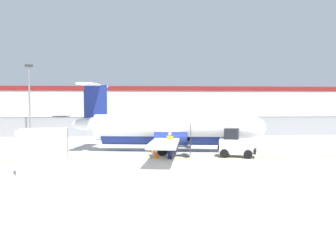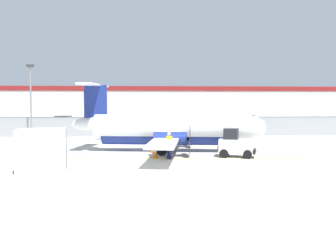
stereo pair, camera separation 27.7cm
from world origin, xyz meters
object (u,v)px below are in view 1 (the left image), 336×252
at_px(baggage_tug, 236,144).
at_px(parked_car_4, 244,120).
at_px(parked_car_1, 88,124).
at_px(parked_car_3, 208,124).
at_px(commuter_airplane, 172,130).
at_px(apron_light_pole, 29,95).
at_px(parked_car_2, 151,121).
at_px(traffic_cone_near_right, 153,148).
at_px(traffic_cone_near_left, 156,153).
at_px(ground_crew_worker, 170,144).
at_px(cargo_container, 43,150).
at_px(parked_car_0, 62,121).

bearing_deg(baggage_tug, parked_car_4, 92.86).
xyz_separation_m(parked_car_1, parked_car_3, (15.10, -1.42, 0.00)).
relative_size(commuter_airplane, parked_car_3, 3.82).
xyz_separation_m(parked_car_3, apron_light_pole, (-19.19, -9.00, 3.41)).
distance_m(parked_car_1, parked_car_2, 11.06).
distance_m(traffic_cone_near_right, parked_car_4, 33.28).
bearing_deg(traffic_cone_near_left, traffic_cone_near_right, 92.30).
distance_m(ground_crew_worker, parked_car_3, 23.95).
relative_size(ground_crew_worker, parked_car_3, 0.40).
bearing_deg(parked_car_1, cargo_container, -81.89).
bearing_deg(parked_car_1, parked_car_3, -0.72).
height_order(commuter_airplane, parked_car_0, commuter_airplane).
bearing_deg(parked_car_4, parked_car_2, 6.07).
xyz_separation_m(baggage_tug, traffic_cone_near_left, (-5.24, -0.08, -0.54)).
bearing_deg(traffic_cone_near_left, apron_light_pole, 131.04).
distance_m(commuter_airplane, traffic_cone_near_left, 3.71).
bearing_deg(traffic_cone_near_right, parked_car_1, 109.57).
height_order(baggage_tug, ground_crew_worker, baggage_tug).
bearing_deg(traffic_cone_near_right, traffic_cone_near_left, -87.70).
bearing_deg(parked_car_4, parked_car_1, 22.36).
xyz_separation_m(ground_crew_worker, parked_car_3, (6.59, 23.03, -0.06)).
height_order(ground_crew_worker, parked_car_1, same).
relative_size(ground_crew_worker, apron_light_pole, 0.23).
bearing_deg(parked_car_1, apron_light_pole, -106.82).
xyz_separation_m(baggage_tug, parked_car_0, (-17.71, 31.65, 0.04)).
bearing_deg(parked_car_2, commuter_airplane, 87.00).
xyz_separation_m(ground_crew_worker, apron_light_pole, (-12.61, 14.02, 3.35)).
bearing_deg(commuter_airplane, parked_car_2, 99.87).
height_order(commuter_airplane, ground_crew_worker, commuter_airplane).
bearing_deg(baggage_tug, parked_car_3, 103.70).
height_order(cargo_container, traffic_cone_near_left, cargo_container).
bearing_deg(parked_car_4, traffic_cone_near_left, 67.09).
bearing_deg(parked_car_3, apron_light_pole, -155.16).
distance_m(commuter_airplane, parked_car_4, 32.18).
distance_m(baggage_tug, cargo_container, 12.04).
xyz_separation_m(traffic_cone_near_right, parked_car_4, (14.90, 29.75, 0.58)).
bearing_deg(traffic_cone_near_left, parked_car_2, 88.98).
relative_size(parked_car_1, apron_light_pole, 0.59).
xyz_separation_m(parked_car_4, apron_light_pole, (-26.55, -18.93, 3.41)).
bearing_deg(ground_crew_worker, cargo_container, 172.12).
xyz_separation_m(baggage_tug, ground_crew_worker, (-4.39, -0.60, 0.10)).
bearing_deg(traffic_cone_near_right, parked_car_3, 69.17).
height_order(baggage_tug, apron_light_pole, apron_light_pole).
height_order(parked_car_1, parked_car_4, same).
xyz_separation_m(parked_car_0, apron_light_pole, (0.71, -18.23, 3.41)).
height_order(commuter_airplane, traffic_cone_near_left, commuter_airplane).
bearing_deg(cargo_container, traffic_cone_near_left, 26.46).
xyz_separation_m(ground_crew_worker, parked_car_4, (13.94, 32.95, -0.06)).
bearing_deg(traffic_cone_near_right, ground_crew_worker, -73.35).
bearing_deg(traffic_cone_near_left, parked_car_3, 71.72).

